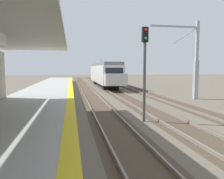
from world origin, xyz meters
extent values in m
cube|color=#A8A8A3|center=(-2.50, 16.00, 0.45)|extent=(5.00, 80.00, 0.90)
cube|color=yellow|center=(-0.25, 16.00, 0.90)|extent=(0.50, 80.00, 0.01)
cube|color=#4C3D2D|center=(1.90, 20.00, 0.00)|extent=(2.34, 120.00, 0.01)
cube|color=slate|center=(1.18, 20.00, 0.08)|extent=(0.08, 120.00, 0.15)
cube|color=slate|center=(2.62, 20.00, 0.08)|extent=(0.08, 120.00, 0.15)
cube|color=#4C3D2D|center=(5.30, 20.00, 0.00)|extent=(2.34, 120.00, 0.01)
cube|color=slate|center=(4.58, 20.00, 0.08)|extent=(0.08, 120.00, 0.15)
cube|color=slate|center=(6.02, 20.00, 0.08)|extent=(0.08, 120.00, 0.15)
cube|color=#4C3D2D|center=(8.70, 20.00, 0.00)|extent=(2.34, 120.00, 0.01)
cube|color=slate|center=(7.98, 20.00, 0.08)|extent=(0.08, 120.00, 0.15)
cube|color=slate|center=(9.42, 20.00, 0.08)|extent=(0.08, 120.00, 0.15)
cube|color=silver|center=(5.30, 39.81, 2.07)|extent=(2.90, 18.00, 2.70)
cube|color=slate|center=(5.30, 39.81, 3.64)|extent=(2.67, 18.00, 0.44)
cube|color=black|center=(5.30, 30.79, 2.48)|extent=(2.32, 0.06, 1.21)
cube|color=silver|center=(5.30, 30.01, 1.60)|extent=(2.78, 1.60, 1.49)
cube|color=black|center=(6.76, 39.81, 2.48)|extent=(0.04, 15.84, 0.86)
cylinder|color=#333333|center=(5.30, 43.41, 4.31)|extent=(0.06, 0.06, 0.90)
cube|color=black|center=(5.30, 33.96, 0.36)|extent=(2.17, 2.20, 0.72)
cube|color=black|center=(5.30, 45.66, 0.36)|extent=(2.17, 2.20, 0.72)
cylinder|color=#4C4C4C|center=(3.79, 14.55, 2.20)|extent=(0.16, 0.16, 4.40)
cube|color=black|center=(3.79, 14.55, 4.80)|extent=(0.32, 0.24, 0.80)
sphere|color=red|center=(3.79, 14.41, 5.02)|extent=(0.16, 0.16, 0.16)
sphere|color=green|center=(3.79, 14.41, 4.58)|extent=(0.16, 0.16, 0.16)
cube|color=#9EA3A8|center=(11.78, 22.54, 1.88)|extent=(0.40, 0.40, 3.75)
cube|color=#9EA3A8|center=(11.78, 22.54, 5.62)|extent=(0.28, 0.28, 3.75)
cube|color=#9EA3A8|center=(9.38, 22.54, 6.90)|extent=(4.80, 0.16, 0.16)
cylinder|color=#9EA3A8|center=(10.58, 22.54, 6.10)|extent=(2.47, 0.07, 1.60)
camera|label=1|loc=(-0.19, 2.95, 2.96)|focal=35.27mm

